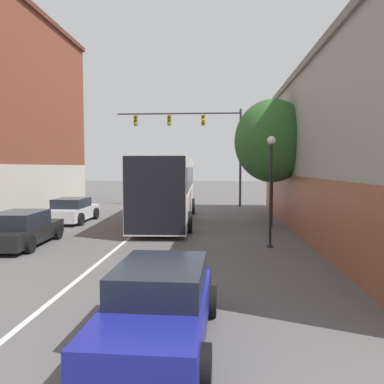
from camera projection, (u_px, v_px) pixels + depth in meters
name	position (u px, v px, depth m)	size (l,w,h in m)	color
lane_center_line	(136.00, 232.00, 17.55)	(0.14, 43.72, 0.01)	silver
building_right_storefront	(378.00, 148.00, 16.65)	(7.22, 21.83, 7.58)	#9E998E
bus	(167.00, 186.00, 20.99)	(3.30, 11.74, 3.59)	silver
hatchback_foreground	(159.00, 306.00, 6.56)	(2.02, 4.12, 1.35)	navy
parked_car_left_near	(73.00, 211.00, 20.83)	(1.98, 3.97, 1.35)	silver
parked_car_left_mid	(22.00, 229.00, 14.56)	(2.14, 4.31, 1.35)	black
traffic_signal_gantry	(200.00, 134.00, 28.80)	(9.64, 0.36, 7.48)	#333338
street_lamp	(271.00, 182.00, 14.16)	(0.32, 0.32, 4.24)	black
street_tree_near	(272.00, 141.00, 19.00)	(3.82, 3.44, 6.50)	#4C3823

